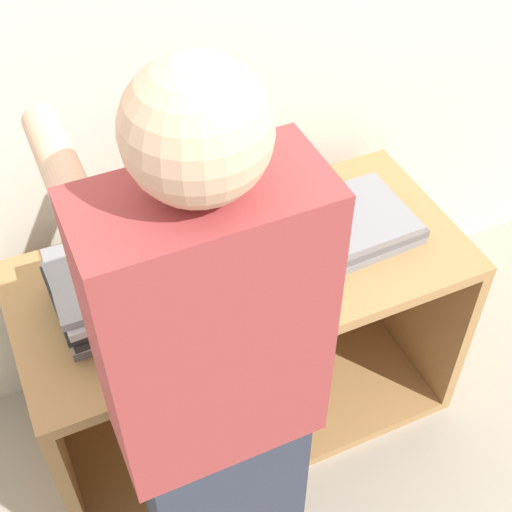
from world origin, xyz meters
name	(u,v)px	position (x,y,z in m)	size (l,w,h in m)	color
ground_plane	(283,477)	(0.00, 0.00, 0.00)	(12.00, 12.00, 0.00)	#9E9384
wall_back	(178,25)	(0.00, 0.69, 1.20)	(8.00, 0.05, 2.40)	beige
cart	(235,327)	(0.00, 0.36, 0.34)	(1.26, 0.59, 0.68)	#A87A47
laptop_open	(234,238)	(0.00, 0.35, 0.74)	(0.31, 0.35, 0.28)	gray
laptop_stack_left	(119,288)	(-0.34, 0.29, 0.75)	(0.33, 0.28, 0.14)	slate
laptop_stack_right	(354,223)	(0.34, 0.29, 0.72)	(0.34, 0.28, 0.07)	gray
person	(216,413)	(-0.27, -0.19, 0.82)	(0.40, 0.53, 1.63)	#2D3342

